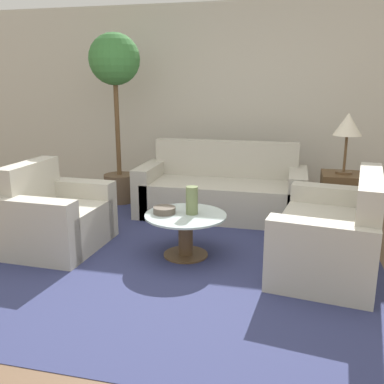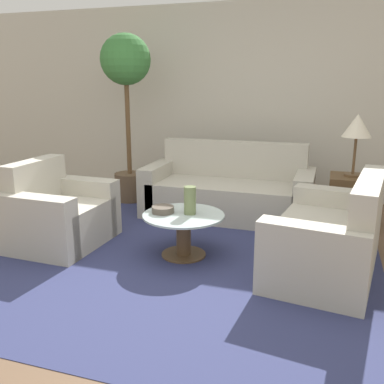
{
  "view_description": "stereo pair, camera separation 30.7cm",
  "coord_description": "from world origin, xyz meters",
  "views": [
    {
      "loc": [
        1.01,
        -2.94,
        1.58
      ],
      "look_at": [
        0.08,
        0.9,
        0.55
      ],
      "focal_mm": 40.0,
      "sensor_mm": 36.0,
      "label": 1
    },
    {
      "loc": [
        1.3,
        -2.86,
        1.58
      ],
      "look_at": [
        0.08,
        0.9,
        0.55
      ],
      "focal_mm": 40.0,
      "sensor_mm": 36.0,
      "label": 2
    }
  ],
  "objects": [
    {
      "name": "side_table",
      "position": [
        1.56,
        2.01,
        0.29
      ],
      "size": [
        0.46,
        0.46,
        0.57
      ],
      "color": "brown",
      "rests_on": "ground_plane"
    },
    {
      "name": "ground_plane",
      "position": [
        0.0,
        0.0,
        0.0
      ],
      "size": [
        14.0,
        14.0,
        0.0
      ],
      "primitive_type": "plane",
      "color": "brown"
    },
    {
      "name": "vase",
      "position": [
        0.13,
        0.68,
        0.53
      ],
      "size": [
        0.11,
        0.11,
        0.26
      ],
      "color": "#6B7A4C",
      "rests_on": "coffee_table"
    },
    {
      "name": "potted_plant",
      "position": [
        -1.23,
        2.23,
        1.51
      ],
      "size": [
        0.64,
        0.64,
        2.16
      ],
      "color": "brown",
      "rests_on": "ground_plane"
    },
    {
      "name": "rug",
      "position": [
        0.08,
        0.65,
        0.0
      ],
      "size": [
        3.48,
        3.55,
        0.01
      ],
      "color": "navy",
      "rests_on": "ground_plane"
    },
    {
      "name": "armchair",
      "position": [
        -1.21,
        0.56,
        0.28
      ],
      "size": [
        0.8,
        0.98,
        0.83
      ],
      "rotation": [
        0.0,
        0.0,
        1.54
      ],
      "color": "#B2AD9E",
      "rests_on": "ground_plane"
    },
    {
      "name": "table_lamp",
      "position": [
        1.56,
        2.01,
        1.1
      ],
      "size": [
        0.31,
        0.31,
        0.67
      ],
      "color": "brown",
      "rests_on": "side_table"
    },
    {
      "name": "coffee_table",
      "position": [
        0.08,
        0.65,
        0.26
      ],
      "size": [
        0.75,
        0.75,
        0.4
      ],
      "color": "brown",
      "rests_on": "ground_plane"
    },
    {
      "name": "bowl",
      "position": [
        -0.11,
        0.63,
        0.43
      ],
      "size": [
        0.2,
        0.2,
        0.06
      ],
      "color": "brown",
      "rests_on": "coffee_table"
    },
    {
      "name": "loveseat",
      "position": [
        1.39,
        0.7,
        0.28
      ],
      "size": [
        0.98,
        1.47,
        0.85
      ],
      "rotation": [
        0.0,
        0.0,
        -1.72
      ],
      "color": "#B2AD9E",
      "rests_on": "ground_plane"
    },
    {
      "name": "sofa_main",
      "position": [
        0.19,
        2.0,
        0.28
      ],
      "size": [
        1.96,
        0.84,
        0.86
      ],
      "color": "#B2AD9E",
      "rests_on": "ground_plane"
    },
    {
      "name": "wall_back",
      "position": [
        0.0,
        3.09,
        1.3
      ],
      "size": [
        10.0,
        0.06,
        2.6
      ],
      "color": "beige",
      "rests_on": "ground_plane"
    }
  ]
}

